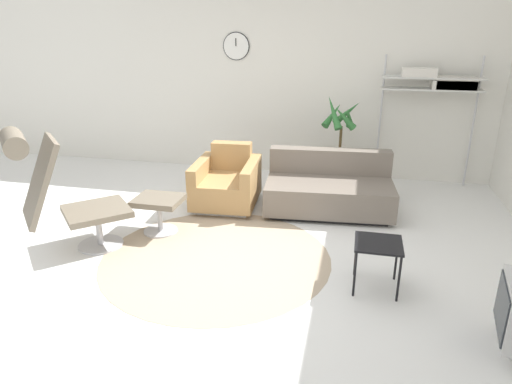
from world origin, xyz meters
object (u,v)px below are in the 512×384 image
ottoman (159,206)px  lounge_chair (56,185)px  shelf_unit (441,83)px  armchair_red (227,184)px  potted_plant (339,157)px  side_table (378,248)px  couch_low (329,190)px

ottoman → lounge_chair: bearing=-136.1°
lounge_chair → shelf_unit: (3.67, 2.87, 0.68)m
lounge_chair → armchair_red: 2.02m
lounge_chair → potted_plant: size_ratio=0.98×
ottoman → potted_plant: bearing=45.1°
side_table → lounge_chair: bearing=-179.3°
armchair_red → shelf_unit: size_ratio=0.53×
couch_low → side_table: bearing=102.7°
ottoman → shelf_unit: bearing=36.4°
ottoman → couch_low: couch_low is taller
couch_low → shelf_unit: 2.07m
armchair_red → shelf_unit: 3.03m
couch_low → shelf_unit: shelf_unit is taller
lounge_chair → potted_plant: potted_plant is taller
armchair_red → side_table: armchair_red is taller
armchair_red → couch_low: 1.23m
couch_low → armchair_red: bearing=0.4°
lounge_chair → shelf_unit: 4.71m
couch_low → shelf_unit: size_ratio=0.88×
lounge_chair → potted_plant: (2.46, 2.44, -0.26)m
armchair_red → potted_plant: size_ratio=0.72×
lounge_chair → shelf_unit: size_ratio=0.72×
lounge_chair → couch_low: bearing=81.4°
ottoman → couch_low: 2.00m
ottoman → side_table: 2.32m
lounge_chair → armchair_red: size_ratio=1.35×
ottoman → side_table: size_ratio=1.15×
ottoman → armchair_red: bearing=62.5°
armchair_red → couch_low: armchair_red is taller
side_table → shelf_unit: size_ratio=0.24×
armchair_red → side_table: 2.34m
lounge_chair → couch_low: size_ratio=0.81×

